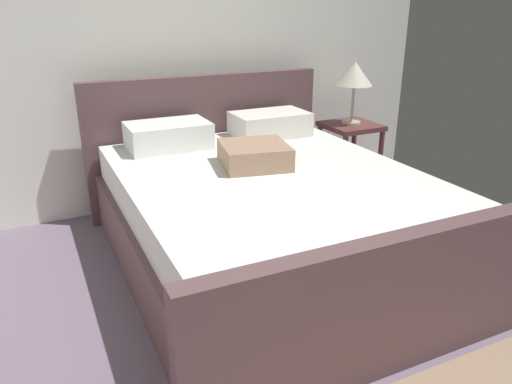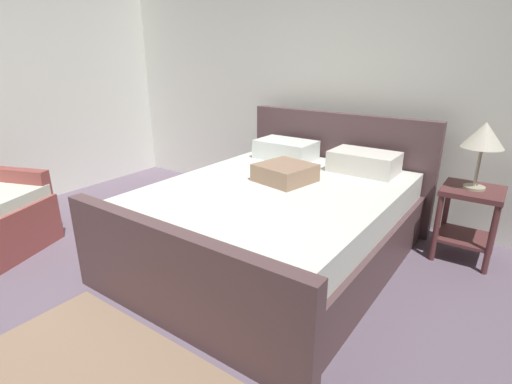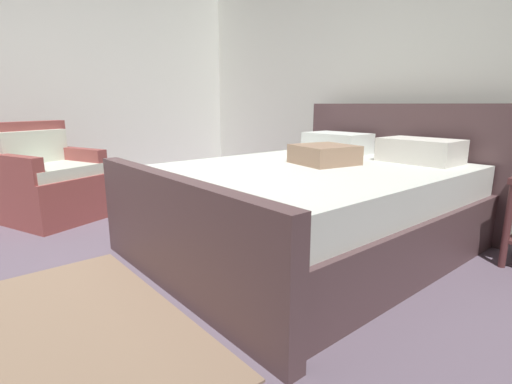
# 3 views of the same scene
# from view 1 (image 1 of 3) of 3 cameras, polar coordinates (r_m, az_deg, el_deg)

# --- Properties ---
(wall_back) EXTENTS (5.16, 0.12, 2.84)m
(wall_back) POSITION_cam_1_polar(r_m,az_deg,el_deg) (3.96, -13.85, 18.28)
(wall_back) COLOR white
(wall_back) RESTS_ON ground
(bed) EXTENTS (1.92, 2.34, 1.06)m
(bed) POSITION_cam_1_polar(r_m,az_deg,el_deg) (3.12, 1.06, -2.36)
(bed) COLOR brown
(bed) RESTS_ON ground
(nightstand_right) EXTENTS (0.44, 0.44, 0.60)m
(nightstand_right) POSITION_cam_1_polar(r_m,az_deg,el_deg) (4.40, 10.76, 5.27)
(nightstand_right) COLOR brown
(nightstand_right) RESTS_ON ground
(table_lamp_right) EXTENTS (0.30, 0.30, 0.52)m
(table_lamp_right) POSITION_cam_1_polar(r_m,az_deg,el_deg) (4.28, 11.33, 13.09)
(table_lamp_right) COLOR #B7B293
(table_lamp_right) RESTS_ON nightstand_right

